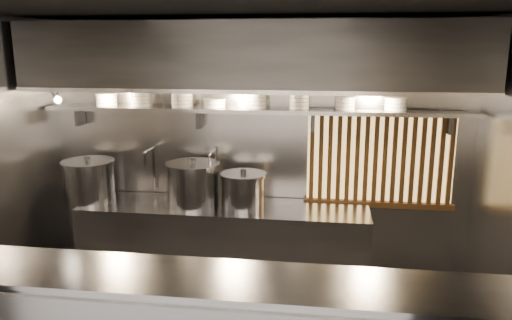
% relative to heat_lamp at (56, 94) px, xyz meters
% --- Properties ---
extents(ceiling, '(4.50, 4.50, 0.00)m').
position_rel_heat_lamp_xyz_m(ceiling, '(1.90, -0.85, 0.73)').
color(ceiling, black).
rests_on(ceiling, wall_back).
extents(wall_back, '(4.50, 0.00, 4.50)m').
position_rel_heat_lamp_xyz_m(wall_back, '(1.90, 0.65, -0.67)').
color(wall_back, gray).
rests_on(wall_back, floor).
extents(cooking_bench, '(3.00, 0.70, 0.90)m').
position_rel_heat_lamp_xyz_m(cooking_bench, '(1.60, 0.28, -1.62)').
color(cooking_bench, '#9B9BA0').
rests_on(cooking_bench, floor).
extents(bowl_shelf, '(4.40, 0.34, 0.04)m').
position_rel_heat_lamp_xyz_m(bowl_shelf, '(1.90, 0.47, -0.19)').
color(bowl_shelf, '#9B9BA0').
rests_on(bowl_shelf, wall_back).
extents(exhaust_hood, '(4.40, 0.81, 0.65)m').
position_rel_heat_lamp_xyz_m(exhaust_hood, '(1.90, 0.25, 0.36)').
color(exhaust_hood, '#2D2D30').
rests_on(exhaust_hood, ceiling).
extents(wood_screen, '(1.56, 0.09, 1.04)m').
position_rel_heat_lamp_xyz_m(wood_screen, '(3.20, 0.60, -0.69)').
color(wood_screen, '#FFCE72').
rests_on(wood_screen, wall_back).
extents(faucet_left, '(0.04, 0.30, 0.50)m').
position_rel_heat_lamp_xyz_m(faucet_left, '(0.75, 0.52, -0.76)').
color(faucet_left, silver).
rests_on(faucet_left, wall_back).
extents(faucet_right, '(0.04, 0.30, 0.50)m').
position_rel_heat_lamp_xyz_m(faucet_right, '(1.45, 0.52, -0.76)').
color(faucet_right, silver).
rests_on(faucet_right, wall_back).
extents(heat_lamp, '(0.25, 0.35, 0.20)m').
position_rel_heat_lamp_xyz_m(heat_lamp, '(0.00, 0.00, 0.00)').
color(heat_lamp, '#9B9BA0').
rests_on(heat_lamp, exhaust_hood).
extents(pendant_bulb, '(0.09, 0.09, 0.19)m').
position_rel_heat_lamp_xyz_m(pendant_bulb, '(1.80, 0.35, -0.11)').
color(pendant_bulb, '#2D2D30').
rests_on(pendant_bulb, exhaust_hood).
extents(stock_pot_left, '(0.56, 0.56, 0.48)m').
position_rel_heat_lamp_xyz_m(stock_pot_left, '(0.15, 0.25, -0.94)').
color(stock_pot_left, '#9B9BA0').
rests_on(stock_pot_left, cooking_bench).
extents(stock_pot_mid, '(0.68, 0.68, 0.49)m').
position_rel_heat_lamp_xyz_m(stock_pot_mid, '(1.28, 0.27, -0.94)').
color(stock_pot_mid, '#9B9BA0').
rests_on(stock_pot_mid, cooking_bench).
extents(stock_pot_right, '(0.54, 0.54, 0.40)m').
position_rel_heat_lamp_xyz_m(stock_pot_right, '(1.81, 0.27, -0.99)').
color(stock_pot_right, '#9B9BA0').
rests_on(stock_pot_right, cooking_bench).
extents(bowl_stack_0, '(0.23, 0.23, 0.13)m').
position_rel_heat_lamp_xyz_m(bowl_stack_0, '(0.30, 0.47, -0.10)').
color(bowl_stack_0, white).
rests_on(bowl_stack_0, bowl_shelf).
extents(bowl_stack_1, '(0.23, 0.23, 0.17)m').
position_rel_heat_lamp_xyz_m(bowl_stack_1, '(0.69, 0.47, -0.08)').
color(bowl_stack_1, white).
rests_on(bowl_stack_1, bowl_shelf).
extents(bowl_stack_2, '(0.24, 0.24, 0.17)m').
position_rel_heat_lamp_xyz_m(bowl_stack_2, '(1.14, 0.47, -0.08)').
color(bowl_stack_2, white).
rests_on(bowl_stack_2, bowl_shelf).
extents(bowl_stack_3, '(0.24, 0.24, 0.09)m').
position_rel_heat_lamp_xyz_m(bowl_stack_3, '(1.48, 0.47, -0.12)').
color(bowl_stack_3, white).
rests_on(bowl_stack_3, bowl_shelf).
extents(bowl_stack_4, '(0.20, 0.20, 0.17)m').
position_rel_heat_lamp_xyz_m(bowl_stack_4, '(1.93, 0.47, -0.08)').
color(bowl_stack_4, white).
rests_on(bowl_stack_4, bowl_shelf).
extents(bowl_stack_5, '(0.21, 0.21, 0.17)m').
position_rel_heat_lamp_xyz_m(bowl_stack_5, '(2.36, 0.47, -0.08)').
color(bowl_stack_5, white).
rests_on(bowl_stack_5, bowl_shelf).
extents(bowl_stack_6, '(0.21, 0.21, 0.13)m').
position_rel_heat_lamp_xyz_m(bowl_stack_6, '(2.81, 0.47, -0.10)').
color(bowl_stack_6, white).
rests_on(bowl_stack_6, bowl_shelf).
extents(bowl_stack_7, '(0.23, 0.23, 0.13)m').
position_rel_heat_lamp_xyz_m(bowl_stack_7, '(3.30, 0.47, -0.10)').
color(bowl_stack_7, white).
rests_on(bowl_stack_7, bowl_shelf).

